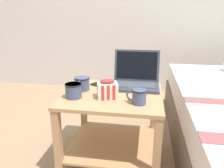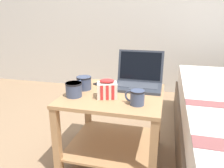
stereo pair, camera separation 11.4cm
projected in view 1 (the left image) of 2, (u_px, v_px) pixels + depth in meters
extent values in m
plane|color=#937556|center=(113.00, 158.00, 1.59)|extent=(8.00, 8.00, 0.00)
cube|color=tan|center=(113.00, 95.00, 1.45)|extent=(0.64, 0.59, 0.02)
cube|color=tan|center=(113.00, 143.00, 1.55)|extent=(0.60, 0.55, 0.02)
cube|color=tan|center=(58.00, 147.00, 1.31)|extent=(0.04, 0.04, 0.48)
cube|color=tan|center=(157.00, 157.00, 1.22)|extent=(0.04, 0.04, 0.48)
cube|color=tan|center=(84.00, 110.00, 1.82)|extent=(0.04, 0.04, 0.48)
cube|color=tan|center=(155.00, 115.00, 1.73)|extent=(0.04, 0.04, 0.48)
cube|color=#333842|center=(135.00, 87.00, 1.56)|extent=(0.34, 0.24, 0.02)
cube|color=#424751|center=(135.00, 84.00, 1.57)|extent=(0.29, 0.13, 0.00)
cube|color=#424751|center=(134.00, 88.00, 1.49)|extent=(0.09, 0.05, 0.00)
cube|color=#333842|center=(137.00, 65.00, 1.66)|extent=(0.34, 0.06, 0.23)
cube|color=black|center=(137.00, 65.00, 1.65)|extent=(0.30, 0.05, 0.20)
cube|color=blue|center=(137.00, 64.00, 1.66)|extent=(0.03, 0.01, 0.02)
cube|color=silver|center=(125.00, 66.00, 1.68)|extent=(0.03, 0.01, 0.03)
cylinder|color=#3F4C6B|center=(74.00, 91.00, 1.36)|extent=(0.10, 0.10, 0.09)
cylinder|color=black|center=(73.00, 85.00, 1.35)|extent=(0.10, 0.10, 0.01)
cylinder|color=black|center=(73.00, 86.00, 1.35)|extent=(0.09, 0.09, 0.01)
torus|color=#3F4C6B|center=(73.00, 88.00, 1.41)|extent=(0.03, 0.07, 0.07)
cylinder|color=#3F4C6B|center=(139.00, 97.00, 1.26)|extent=(0.08, 0.08, 0.09)
cylinder|color=black|center=(139.00, 91.00, 1.25)|extent=(0.08, 0.08, 0.01)
cylinder|color=black|center=(139.00, 92.00, 1.25)|extent=(0.07, 0.07, 0.01)
torus|color=#3F4C6B|center=(132.00, 95.00, 1.28)|extent=(0.07, 0.03, 0.07)
cylinder|color=#3F4C6B|center=(82.00, 84.00, 1.50)|extent=(0.10, 0.10, 0.09)
cylinder|color=black|center=(82.00, 78.00, 1.49)|extent=(0.10, 0.10, 0.01)
cylinder|color=black|center=(82.00, 79.00, 1.49)|extent=(0.09, 0.09, 0.01)
torus|color=#3F4C6B|center=(79.00, 86.00, 1.45)|extent=(0.02, 0.07, 0.07)
cube|color=silver|center=(107.00, 90.00, 1.36)|extent=(0.15, 0.13, 0.10)
cube|color=red|center=(103.00, 93.00, 1.31)|extent=(0.02, 0.01, 0.09)
cube|color=red|center=(108.00, 93.00, 1.31)|extent=(0.02, 0.01, 0.09)
cube|color=red|center=(114.00, 93.00, 1.32)|extent=(0.02, 0.01, 0.09)
ellipsoid|color=red|center=(107.00, 81.00, 1.34)|extent=(0.11, 0.08, 0.02)
cube|color=black|center=(100.00, 83.00, 1.66)|extent=(0.13, 0.16, 0.01)
cube|color=black|center=(100.00, 82.00, 1.65)|extent=(0.11, 0.15, 0.00)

